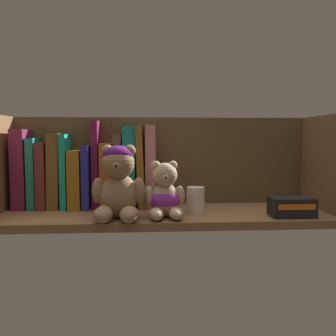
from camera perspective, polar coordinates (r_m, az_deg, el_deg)
name	(u,v)px	position (r cm, az deg, el deg)	size (l,w,h in cm)	color
shelf_board	(164,216)	(95.01, -0.65, -7.54)	(83.27, 24.49, 2.00)	brown
shelf_back_panel	(162,164)	(105.95, -1.02, 0.59)	(85.67, 1.20, 27.10)	brown
shelf_side_panel_right	(324,167)	(104.34, 23.31, 0.14)	(1.60, 26.89, 27.10)	brown
book_0	(24,168)	(108.33, -21.65, -0.07)	(3.57, 12.69, 21.52)	maroon
book_1	(36,173)	(107.46, -19.99, -0.68)	(2.10, 12.31, 19.19)	#1F7C71
book_2	(46,175)	(106.79, -18.59, -1.00)	(2.45, 13.52, 17.98)	maroon
book_3	(58,170)	(105.90, -16.95, -0.34)	(3.07, 13.05, 20.42)	brown
book_4	(68,171)	(105.31, -15.49, -0.39)	(1.61, 14.06, 20.23)	teal
book_5	(78,178)	(104.97, -13.94, -1.57)	(3.26, 14.99, 15.86)	#9A691E
book_6	(89,176)	(104.41, -12.33, -1.23)	(1.89, 14.99, 17.11)	#2429A4
book_7	(97,164)	(103.80, -11.13, 0.64)	(1.80, 10.51, 23.90)	maroon
book_8	(107,175)	(103.72, -9.52, -1.05)	(3.15, 12.27, 17.75)	#AD5A2B
book_9	(118,170)	(103.34, -7.82, -0.39)	(2.22, 10.51, 20.11)	brown
book_10	(130,167)	(103.06, -6.05, 0.22)	(3.36, 12.60, 22.28)	#1B877A
book_11	(140,166)	(102.97, -4.37, 0.27)	(1.86, 14.62, 22.43)	brown
book_12	(150,166)	(102.96, -2.84, 0.36)	(2.79, 12.55, 22.73)	#B47474
teddy_bear_larger	(118,184)	(86.79, -7.80, -2.48)	(12.89, 13.13, 17.62)	#93704C
teddy_bear_smaller	(165,195)	(88.15, -0.53, -4.28)	(10.01, 10.47, 13.71)	tan
pillar_candle	(196,200)	(94.11, 4.34, -5.00)	(4.61, 4.61, 6.62)	silver
small_product_box	(292,207)	(94.25, 18.87, -5.82)	(10.51, 6.27, 4.69)	black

